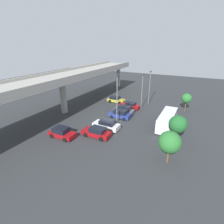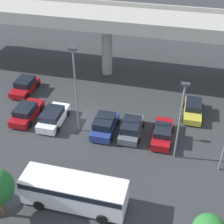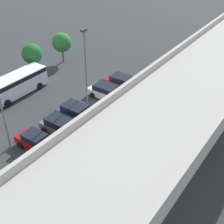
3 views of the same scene
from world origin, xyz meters
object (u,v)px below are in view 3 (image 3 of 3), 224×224
object	(u,v)px
parked_car_5	(37,142)
parked_car_6	(54,182)
tree_front_left	(62,42)
tree_front_centre	(32,54)
parked_car_4	(60,126)
shuttle_bus	(16,84)
parked_car_3	(76,113)
lamp_post_near_aisle	(86,65)
parked_car_1	(122,82)
lamp_post_by_overpass	(1,106)
parked_car_2	(107,92)
parked_car_0	(167,85)

from	to	relation	value
parked_car_5	parked_car_6	xyz separation A→B (m)	(2.73, 4.85, -0.01)
tree_front_left	tree_front_centre	xyz separation A→B (m)	(5.42, -0.21, 0.10)
parked_car_4	shuttle_bus	world-z (taller)	shuttle_bus
parked_car_4	parked_car_3	bearing A→B (deg)	95.11
parked_car_4	tree_front_left	distance (m)	17.37
shuttle_bus	tree_front_centre	xyz separation A→B (m)	(-4.89, -2.27, 1.53)
tree_front_left	lamp_post_near_aisle	bearing A→B (deg)	54.46
parked_car_1	lamp_post_by_overpass	size ratio (longest dim) A/B	0.60
parked_car_3	parked_car_4	size ratio (longest dim) A/B	1.00
shuttle_bus	parked_car_2	bearing A→B (deg)	121.42
parked_car_6	tree_front_centre	bearing A→B (deg)	-38.92
parked_car_4	parked_car_5	xyz separation A→B (m)	(3.10, -0.05, -0.03)
parked_car_2	lamp_post_near_aisle	bearing A→B (deg)	-100.59
parked_car_6	tree_front_left	bearing A→B (deg)	-49.03
parked_car_0	tree_front_centre	world-z (taller)	tree_front_centre
tree_front_left	parked_car_5	bearing A→B (deg)	35.50
parked_car_4	parked_car_6	xyz separation A→B (m)	(5.84, 4.80, -0.04)
parked_car_3	lamp_post_near_aisle	xyz separation A→B (m)	(-2.58, -0.51, 4.41)
parked_car_1	parked_car_5	distance (m)	14.37
parked_car_0	lamp_post_by_overpass	distance (m)	20.07
lamp_post_by_overpass	tree_front_left	xyz separation A→B (m)	(-17.35, -9.16, -1.65)
parked_car_5	shuttle_bus	distance (m)	10.96
shuttle_bus	tree_front_left	size ratio (longest dim) A/B	1.86
lamp_post_near_aisle	tree_front_centre	xyz separation A→B (m)	(-2.23, -10.92, -2.17)
shuttle_bus	lamp_post_by_overpass	xyz separation A→B (m)	(7.04, 7.11, 3.08)
shuttle_bus	tree_front_left	distance (m)	10.61
tree_front_left	shuttle_bus	bearing A→B (deg)	11.27
parked_car_4	parked_car_0	bearing A→B (deg)	70.93
parked_car_4	tree_front_centre	world-z (taller)	tree_front_centre
parked_car_2	parked_car_4	size ratio (longest dim) A/B	1.08
parked_car_0	parked_car_6	xyz separation A→B (m)	(19.75, -0.01, -0.05)
parked_car_5	lamp_post_by_overpass	bearing A→B (deg)	-148.56
lamp_post_near_aisle	parked_car_5	bearing A→B (deg)	4.77
parked_car_6	tree_front_centre	world-z (taller)	tree_front_centre
parked_car_6	parked_car_1	bearing A→B (deg)	-74.15
parked_car_0	parked_car_1	world-z (taller)	parked_car_0
lamp_post_by_overpass	tree_front_centre	xyz separation A→B (m)	(-11.93, -9.37, -1.54)
parked_car_2	parked_car_6	size ratio (longest dim) A/B	1.06
parked_car_1	tree_front_left	world-z (taller)	tree_front_left
parked_car_2	lamp_post_by_overpass	xyz separation A→B (m)	(12.66, -2.10, 3.82)
parked_car_0	parked_car_5	bearing A→B (deg)	74.07
parked_car_5	shuttle_bus	xyz separation A→B (m)	(-5.67, -9.35, 0.79)
parked_car_5	lamp_post_by_overpass	size ratio (longest dim) A/B	0.58
parked_car_3	parked_car_4	bearing A→B (deg)	-84.89
parked_car_6	parked_car_2	bearing A→B (deg)	-70.41
parked_car_2	parked_car_6	bearing A→B (deg)	-70.41
parked_car_5	lamp_post_by_overpass	distance (m)	4.67
parked_car_2	lamp_post_by_overpass	size ratio (longest dim) A/B	0.60
parked_car_1	parked_car_3	xyz separation A→B (m)	(8.62, -0.18, 0.06)
parked_car_2	parked_car_0	bearing A→B (deg)	48.84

